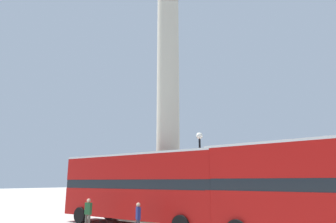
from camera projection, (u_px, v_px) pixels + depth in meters
ground_plane at (168, 218)px, 22.39m from camera, size 200.00×200.00×0.00m
monument_column at (168, 132)px, 23.86m from camera, size 6.36×6.36×21.94m
bus_a at (139, 186)px, 18.67m from camera, size 11.29×3.03×4.31m
bus_b at (333, 187)px, 12.27m from camera, size 11.01×3.42×4.39m
street_lamp at (200, 170)px, 19.65m from camera, size 0.44×0.44×5.86m
pedestrian_near_lamp at (138, 218)px, 15.08m from camera, size 0.44×0.39×1.60m
pedestrian_by_plinth at (88, 212)px, 17.01m from camera, size 0.45×0.22×1.69m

